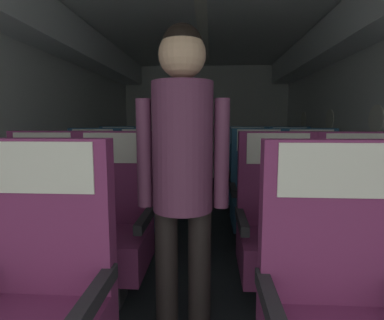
{
  "coord_description": "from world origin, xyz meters",
  "views": [
    {
      "loc": [
        0.1,
        0.39,
        1.17
      ],
      "look_at": [
        -0.06,
        3.02,
        0.83
      ],
      "focal_mm": 28.66,
      "sensor_mm": 36.0,
      "label": 1
    }
  ],
  "objects_px": {
    "seat_d_left_window": "(118,178)",
    "seat_d_right_window": "(247,180)",
    "seat_b_left_aisle": "(111,229)",
    "seat_d_left_aisle": "(158,179)",
    "seat_d_right_aisle": "(290,180)",
    "seat_c_right_aisle": "(312,198)",
    "flight_attendant": "(183,162)",
    "seat_b_right_window": "(278,232)",
    "seat_a_left_aisle": "(38,310)",
    "seat_c_right_window": "(259,198)",
    "seat_c_left_window": "(91,195)",
    "seat_b_left_window": "(40,227)",
    "seat_c_left_aisle": "(142,196)",
    "seat_b_right_aisle": "(359,234)"
  },
  "relations": [
    {
      "from": "seat_d_left_window",
      "to": "seat_d_right_window",
      "type": "bearing_deg",
      "value": -0.34
    },
    {
      "from": "seat_b_left_aisle",
      "to": "seat_d_left_aisle",
      "type": "distance_m",
      "value": 1.75
    },
    {
      "from": "seat_d_left_window",
      "to": "seat_d_right_aisle",
      "type": "bearing_deg",
      "value": -0.55
    },
    {
      "from": "seat_c_right_aisle",
      "to": "seat_d_right_aisle",
      "type": "height_order",
      "value": "same"
    },
    {
      "from": "seat_d_left_aisle",
      "to": "flight_attendant",
      "type": "relative_size",
      "value": 0.69
    },
    {
      "from": "seat_b_right_window",
      "to": "seat_d_right_aisle",
      "type": "distance_m",
      "value": 1.81
    },
    {
      "from": "flight_attendant",
      "to": "seat_a_left_aisle",
      "type": "bearing_deg",
      "value": -166.09
    },
    {
      "from": "seat_c_right_window",
      "to": "seat_d_right_window",
      "type": "bearing_deg",
      "value": 90.03
    },
    {
      "from": "seat_c_left_window",
      "to": "seat_d_left_window",
      "type": "distance_m",
      "value": 0.87
    },
    {
      "from": "seat_d_left_aisle",
      "to": "seat_d_right_window",
      "type": "distance_m",
      "value": 1.09
    },
    {
      "from": "seat_b_left_window",
      "to": "seat_d_left_window",
      "type": "height_order",
      "value": "same"
    },
    {
      "from": "flight_attendant",
      "to": "seat_c_left_window",
      "type": "bearing_deg",
      "value": 103.31
    },
    {
      "from": "seat_b_right_window",
      "to": "seat_c_left_aisle",
      "type": "relative_size",
      "value": 1.0
    },
    {
      "from": "seat_c_right_window",
      "to": "seat_d_left_aisle",
      "type": "relative_size",
      "value": 1.0
    },
    {
      "from": "seat_b_left_window",
      "to": "seat_c_right_window",
      "type": "xyz_separation_m",
      "value": [
        1.58,
        0.88,
        0.0
      ]
    },
    {
      "from": "seat_c_right_aisle",
      "to": "seat_d_left_window",
      "type": "relative_size",
      "value": 1.0
    },
    {
      "from": "seat_b_left_aisle",
      "to": "flight_attendant",
      "type": "distance_m",
      "value": 0.87
    },
    {
      "from": "seat_c_left_aisle",
      "to": "seat_b_left_aisle",
      "type": "bearing_deg",
      "value": -90.0
    },
    {
      "from": "seat_c_right_window",
      "to": "seat_d_right_aisle",
      "type": "xyz_separation_m",
      "value": [
        0.5,
        0.87,
        0.0
      ]
    },
    {
      "from": "seat_c_right_aisle",
      "to": "seat_d_right_window",
      "type": "relative_size",
      "value": 1.0
    },
    {
      "from": "seat_c_left_aisle",
      "to": "seat_c_right_window",
      "type": "bearing_deg",
      "value": -0.22
    },
    {
      "from": "seat_a_left_aisle",
      "to": "seat_c_right_window",
      "type": "height_order",
      "value": "same"
    },
    {
      "from": "seat_d_right_window",
      "to": "seat_b_left_aisle",
      "type": "bearing_deg",
      "value": -121.62
    },
    {
      "from": "seat_d_left_window",
      "to": "seat_b_right_window",
      "type": "bearing_deg",
      "value": -48.16
    },
    {
      "from": "seat_c_left_window",
      "to": "seat_b_right_aisle",
      "type": "bearing_deg",
      "value": -23.49
    },
    {
      "from": "seat_c_left_window",
      "to": "seat_c_left_aisle",
      "type": "bearing_deg",
      "value": -0.93
    },
    {
      "from": "seat_b_right_window",
      "to": "seat_d_left_window",
      "type": "relative_size",
      "value": 1.0
    },
    {
      "from": "seat_a_left_aisle",
      "to": "seat_b_left_aisle",
      "type": "bearing_deg",
      "value": 90.17
    },
    {
      "from": "seat_b_right_aisle",
      "to": "seat_d_right_aisle",
      "type": "distance_m",
      "value": 1.75
    },
    {
      "from": "seat_d_left_window",
      "to": "flight_attendant",
      "type": "height_order",
      "value": "flight_attendant"
    },
    {
      "from": "seat_b_right_aisle",
      "to": "seat_d_right_window",
      "type": "distance_m",
      "value": 1.82
    },
    {
      "from": "seat_d_left_window",
      "to": "flight_attendant",
      "type": "relative_size",
      "value": 0.69
    },
    {
      "from": "seat_b_left_aisle",
      "to": "seat_d_left_aisle",
      "type": "height_order",
      "value": "same"
    },
    {
      "from": "seat_b_right_window",
      "to": "seat_c_left_window",
      "type": "bearing_deg",
      "value": 150.43
    },
    {
      "from": "seat_a_left_aisle",
      "to": "seat_d_right_window",
      "type": "xyz_separation_m",
      "value": [
        1.08,
        2.62,
        0.0
      ]
    },
    {
      "from": "seat_c_left_window",
      "to": "seat_b_left_aisle",
      "type": "bearing_deg",
      "value": -61.49
    },
    {
      "from": "seat_d_left_aisle",
      "to": "flight_attendant",
      "type": "height_order",
      "value": "flight_attendant"
    },
    {
      "from": "seat_a_left_aisle",
      "to": "flight_attendant",
      "type": "bearing_deg",
      "value": 36.53
    },
    {
      "from": "seat_b_right_aisle",
      "to": "seat_d_right_aisle",
      "type": "bearing_deg",
      "value": 89.55
    },
    {
      "from": "seat_d_left_aisle",
      "to": "seat_d_right_aisle",
      "type": "xyz_separation_m",
      "value": [
        1.59,
        -0.0,
        0.0
      ]
    },
    {
      "from": "seat_d_left_window",
      "to": "seat_d_right_aisle",
      "type": "distance_m",
      "value": 2.09
    },
    {
      "from": "seat_b_left_aisle",
      "to": "seat_c_left_window",
      "type": "distance_m",
      "value": 1.02
    },
    {
      "from": "seat_b_left_window",
      "to": "seat_d_right_aisle",
      "type": "bearing_deg",
      "value": 39.99
    },
    {
      "from": "seat_b_left_window",
      "to": "seat_d_right_aisle",
      "type": "height_order",
      "value": "same"
    },
    {
      "from": "seat_a_left_aisle",
      "to": "seat_d_right_window",
      "type": "distance_m",
      "value": 2.84
    },
    {
      "from": "seat_d_left_window",
      "to": "seat_d_right_window",
      "type": "relative_size",
      "value": 1.0
    },
    {
      "from": "seat_c_right_aisle",
      "to": "seat_d_left_aisle",
      "type": "bearing_deg",
      "value": 151.27
    },
    {
      "from": "seat_c_right_window",
      "to": "seat_d_right_window",
      "type": "distance_m",
      "value": 0.88
    },
    {
      "from": "seat_c_left_window",
      "to": "seat_d_left_aisle",
      "type": "distance_m",
      "value": 0.98
    },
    {
      "from": "seat_c_left_aisle",
      "to": "seat_a_left_aisle",
      "type": "bearing_deg",
      "value": -89.92
    }
  ]
}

